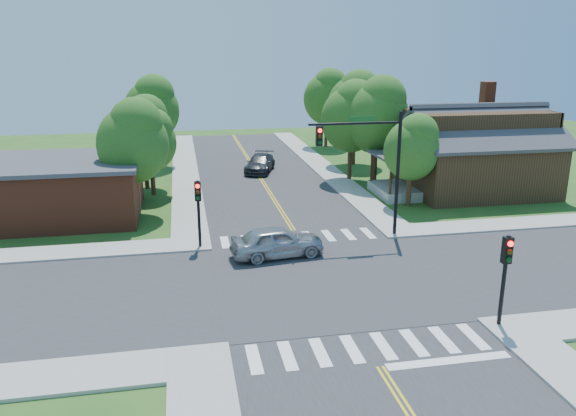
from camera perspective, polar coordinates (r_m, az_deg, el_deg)
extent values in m
plane|color=#25541A|center=(26.69, 3.80, -7.42)|extent=(100.00, 100.00, 0.00)
cube|color=#2D2D30|center=(26.68, 3.80, -7.38)|extent=(10.00, 90.00, 0.04)
cube|color=#2D2D30|center=(26.68, 3.80, -7.37)|extent=(90.00, 10.00, 0.04)
cube|color=#2D2D30|center=(26.69, 3.80, -7.42)|extent=(10.20, 10.20, 0.06)
cube|color=#9E9B93|center=(51.29, 3.39, 4.28)|extent=(2.20, 40.00, 0.14)
cube|color=#9E9B93|center=(49.76, -10.39, 3.66)|extent=(2.20, 40.00, 0.14)
cube|color=white|center=(31.73, -6.42, -3.47)|extent=(0.45, 2.00, 0.01)
cube|color=white|center=(31.84, -4.26, -3.34)|extent=(0.45, 2.00, 0.01)
cube|color=white|center=(31.99, -2.12, -3.21)|extent=(0.45, 2.00, 0.01)
cube|color=white|center=(32.18, -0.01, -3.08)|extent=(0.45, 2.00, 0.01)
cube|color=white|center=(32.41, 2.08, -2.94)|extent=(0.45, 2.00, 0.01)
cube|color=white|center=(32.69, 4.13, -2.81)|extent=(0.45, 2.00, 0.01)
cube|color=white|center=(33.01, 6.15, -2.67)|extent=(0.45, 2.00, 0.01)
cube|color=white|center=(33.37, 8.12, -2.53)|extent=(0.45, 2.00, 0.01)
cube|color=white|center=(20.53, -3.46, -15.06)|extent=(0.45, 2.00, 0.01)
cube|color=white|center=(20.69, -0.06, -14.76)|extent=(0.45, 2.00, 0.01)
cube|color=white|center=(20.92, 3.28, -14.41)|extent=(0.45, 2.00, 0.01)
cube|color=white|center=(21.21, 6.52, -14.03)|extent=(0.45, 2.00, 0.01)
cube|color=white|center=(21.56, 9.66, -13.62)|extent=(0.45, 2.00, 0.01)
cube|color=white|center=(21.98, 12.67, -13.19)|extent=(0.45, 2.00, 0.01)
cube|color=white|center=(22.45, 15.56, -12.74)|extent=(0.45, 2.00, 0.01)
cube|color=white|center=(22.97, 18.31, -12.29)|extent=(0.45, 2.00, 0.01)
cube|color=gold|center=(51.37, -3.69, 4.26)|extent=(0.10, 37.50, 0.01)
cube|color=gold|center=(51.39, -3.47, 4.27)|extent=(0.10, 37.50, 0.01)
cube|color=white|center=(21.19, 15.99, -14.79)|extent=(4.60, 0.45, 0.09)
cylinder|color=black|center=(32.35, 11.06, 3.27)|extent=(0.20, 0.20, 7.20)
cylinder|color=black|center=(30.94, 6.84, 8.53)|extent=(5.20, 0.14, 0.14)
cube|color=#19591E|center=(30.98, 7.60, 8.98)|extent=(1.40, 0.04, 0.30)
cube|color=black|center=(30.49, 3.19, 7.32)|extent=(0.34, 0.28, 1.05)
sphere|color=#FF0C0C|center=(30.28, 3.27, 7.85)|extent=(0.22, 0.22, 0.22)
sphere|color=#3F2605|center=(30.33, 3.26, 7.26)|extent=(0.22, 0.22, 0.22)
sphere|color=#05330F|center=(30.38, 3.25, 6.66)|extent=(0.22, 0.22, 0.22)
cylinder|color=black|center=(23.33, 21.04, -7.06)|extent=(0.16, 0.16, 3.80)
cube|color=black|center=(22.86, 21.37, -4.01)|extent=(0.34, 0.28, 1.05)
sphere|color=#FF0C0C|center=(22.63, 21.68, -3.40)|extent=(0.22, 0.22, 0.22)
sphere|color=#3F2605|center=(22.73, 21.60, -4.16)|extent=(0.22, 0.22, 0.22)
sphere|color=#05330F|center=(22.84, 21.51, -4.91)|extent=(0.22, 0.22, 0.22)
cylinder|color=black|center=(30.52, -9.05, -0.71)|extent=(0.16, 0.16, 3.80)
cube|color=black|center=(30.17, -9.16, 1.70)|extent=(0.34, 0.28, 1.05)
sphere|color=#FF0C0C|center=(29.92, -9.18, 2.20)|extent=(0.22, 0.22, 0.22)
sphere|color=#3F2605|center=(30.00, -9.15, 1.61)|extent=(0.22, 0.22, 0.22)
sphere|color=#05330F|center=(30.08, -9.12, 1.02)|extent=(0.22, 0.22, 0.22)
cube|color=#301F10|center=(44.37, 18.44, 4.12)|extent=(10.00, 8.00, 4.00)
cube|color=#9E9B93|center=(42.06, 10.71, 1.73)|extent=(2.60, 4.50, 0.70)
cylinder|color=#301F10|center=(39.56, 10.37, 2.69)|extent=(0.18, 0.18, 2.50)
cylinder|color=#301F10|center=(43.22, 8.48, 3.93)|extent=(0.18, 0.18, 2.50)
cube|color=#38383D|center=(41.50, 10.90, 5.20)|extent=(2.80, 4.80, 0.18)
cube|color=brown|center=(48.32, 19.22, 6.86)|extent=(0.90, 0.90, 7.11)
cube|color=brown|center=(38.70, -22.31, 1.65)|extent=(10.00, 8.00, 3.50)
cube|color=#38383D|center=(38.31, -22.60, 4.33)|extent=(10.40, 8.40, 0.25)
cylinder|color=#382314|center=(39.33, 12.18, 1.89)|extent=(0.34, 0.34, 2.38)
ellipsoid|color=#2A5B1A|center=(38.76, 12.42, 5.75)|extent=(3.76, 3.57, 4.13)
sphere|color=#2A5B1A|center=(38.52, 13.05, 7.35)|extent=(2.75, 2.75, 2.75)
cylinder|color=#382314|center=(45.22, 8.83, 4.45)|extent=(0.34, 0.34, 3.18)
ellipsoid|color=#2A5B1A|center=(44.64, 9.03, 8.98)|extent=(5.03, 4.78, 5.53)
sphere|color=#2A5B1A|center=(44.39, 9.58, 10.88)|extent=(3.69, 3.69, 3.69)
cylinder|color=#382314|center=(52.39, 6.69, 6.17)|extent=(0.34, 0.34, 3.22)
ellipsoid|color=#2A5B1A|center=(51.88, 6.82, 10.13)|extent=(5.09, 4.83, 5.60)
sphere|color=#2A5B1A|center=(51.64, 7.27, 11.79)|extent=(3.73, 3.73, 3.73)
cylinder|color=#382314|center=(61.56, 3.88, 7.70)|extent=(0.34, 0.34, 3.13)
ellipsoid|color=#2A5B1A|center=(61.14, 3.94, 10.99)|extent=(4.95, 4.70, 5.44)
sphere|color=#2A5B1A|center=(60.90, 4.30, 12.36)|extent=(3.63, 3.63, 3.63)
cylinder|color=#382314|center=(37.62, -15.11, 1.41)|extent=(0.34, 0.34, 2.84)
ellipsoid|color=#2A5B1A|center=(36.95, -15.48, 6.24)|extent=(4.49, 4.27, 4.94)
sphere|color=#2A5B1A|center=(36.53, -15.19, 8.29)|extent=(3.29, 3.29, 3.29)
cylinder|color=#382314|center=(44.52, -14.21, 3.63)|extent=(0.34, 0.34, 2.69)
ellipsoid|color=#2A5B1A|center=(43.98, -14.48, 7.50)|extent=(4.25, 4.04, 4.67)
sphere|color=#2A5B1A|center=(43.60, -14.22, 9.14)|extent=(3.12, 3.12, 3.12)
cylinder|color=#382314|center=(52.70, -13.43, 5.82)|extent=(0.34, 0.34, 3.08)
ellipsoid|color=#2A5B1A|center=(52.21, -13.68, 9.58)|extent=(4.87, 4.63, 5.36)
sphere|color=#2A5B1A|center=(51.86, -13.46, 11.18)|extent=(3.57, 3.57, 3.57)
cylinder|color=#382314|center=(61.27, -13.46, 7.07)|extent=(0.34, 0.34, 2.75)
ellipsoid|color=#2A5B1A|center=(60.87, -13.66, 9.97)|extent=(4.35, 4.13, 4.78)
sphere|color=#2A5B1A|center=(60.54, -13.46, 11.19)|extent=(3.19, 3.19, 3.19)
cylinder|color=#382314|center=(46.15, 6.27, 4.69)|extent=(0.34, 0.34, 3.04)
ellipsoid|color=#2A5B1A|center=(45.59, 6.41, 8.93)|extent=(4.80, 4.56, 5.28)
sphere|color=#2A5B1A|center=(45.33, 6.91, 10.71)|extent=(3.52, 3.52, 3.52)
cylinder|color=#382314|center=(42.51, -13.58, 2.87)|extent=(0.34, 0.34, 2.38)
ellipsoid|color=#2A5B1A|center=(41.99, -13.82, 6.45)|extent=(3.76, 3.57, 4.13)
sphere|color=#2A5B1A|center=(41.60, -13.52, 7.96)|extent=(2.75, 2.75, 2.75)
imported|color=#ACAFB3|center=(29.23, -1.10, -3.49)|extent=(3.13, 5.32, 1.65)
imported|color=#2A2C2F|center=(48.98, -2.86, 4.51)|extent=(5.18, 6.35, 1.47)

